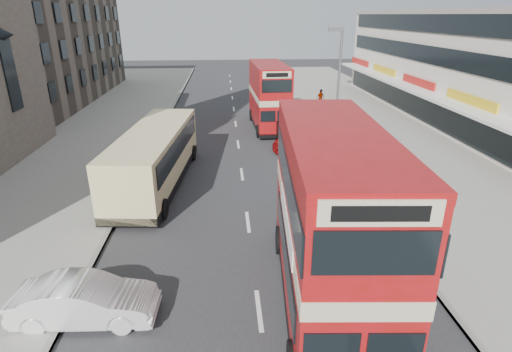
# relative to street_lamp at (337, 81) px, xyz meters

# --- Properties ---
(road_surface) EXTENTS (12.00, 90.00, 0.01)m
(road_surface) POSITION_rel_street_lamp_xyz_m (-6.52, 2.00, -4.78)
(road_surface) COLOR #28282B
(road_surface) RESTS_ON ground
(pavement_right) EXTENTS (12.00, 90.00, 0.15)m
(pavement_right) POSITION_rel_street_lamp_xyz_m (5.48, 2.00, -4.71)
(pavement_right) COLOR gray
(pavement_right) RESTS_ON ground
(pavement_left) EXTENTS (12.00, 90.00, 0.15)m
(pavement_left) POSITION_rel_street_lamp_xyz_m (-18.52, 2.00, -4.71)
(pavement_left) COLOR gray
(pavement_left) RESTS_ON ground
(kerb_left) EXTENTS (0.20, 90.00, 0.16)m
(kerb_left) POSITION_rel_street_lamp_xyz_m (-12.62, 2.00, -4.71)
(kerb_left) COLOR gray
(kerb_left) RESTS_ON ground
(kerb_right) EXTENTS (0.20, 90.00, 0.16)m
(kerb_right) POSITION_rel_street_lamp_xyz_m (-0.42, 2.00, -4.71)
(kerb_right) COLOR gray
(kerb_right) RESTS_ON ground
(brick_terrace) EXTENTS (14.00, 28.00, 12.00)m
(brick_terrace) POSITION_rel_street_lamp_xyz_m (-28.52, 20.00, 1.22)
(brick_terrace) COLOR #66594C
(brick_terrace) RESTS_ON ground
(commercial_row) EXTENTS (9.90, 46.20, 9.30)m
(commercial_row) POSITION_rel_street_lamp_xyz_m (13.42, 4.00, -0.09)
(commercial_row) COLOR beige
(commercial_row) RESTS_ON ground
(street_lamp) EXTENTS (1.00, 0.20, 8.12)m
(street_lamp) POSITION_rel_street_lamp_xyz_m (0.00, 0.00, 0.00)
(street_lamp) COLOR slate
(street_lamp) RESTS_ON ground
(bus_main) EXTENTS (3.46, 10.37, 5.62)m
(bus_main) POSITION_rel_street_lamp_xyz_m (-4.26, -15.57, -1.83)
(bus_main) COLOR black
(bus_main) RESTS_ON ground
(bus_second) EXTENTS (2.78, 9.19, 5.05)m
(bus_second) POSITION_rel_street_lamp_xyz_m (-3.76, 6.63, -2.13)
(bus_second) COLOR black
(bus_second) RESTS_ON ground
(coach) EXTENTS (3.80, 11.04, 2.87)m
(coach) POSITION_rel_street_lamp_xyz_m (-11.31, -5.10, -3.09)
(coach) COLOR black
(coach) RESTS_ON ground
(car_left_front) EXTENTS (4.40, 1.71, 1.43)m
(car_left_front) POSITION_rel_street_lamp_xyz_m (-11.86, -16.00, -4.07)
(car_left_front) COLOR white
(car_left_front) RESTS_ON ground
(car_right_a) EXTENTS (5.18, 2.12, 1.50)m
(car_right_a) POSITION_rel_street_lamp_xyz_m (-1.65, 0.00, -4.03)
(car_right_a) COLOR #9D0F11
(car_right_a) RESTS_ON ground
(car_right_b) EXTENTS (4.92, 2.46, 1.34)m
(car_right_b) POSITION_rel_street_lamp_xyz_m (-1.23, 4.37, -4.12)
(car_right_b) COLOR red
(car_right_b) RESTS_ON ground
(pedestrian_near) EXTENTS (0.72, 0.61, 1.65)m
(pedestrian_near) POSITION_rel_street_lamp_xyz_m (1.90, -4.18, -3.81)
(pedestrian_near) COLOR gray
(pedestrian_near) RESTS_ON pavement_right
(pedestrian_far) EXTENTS (1.09, 0.94, 1.76)m
(pedestrian_far) POSITION_rel_street_lamp_xyz_m (2.25, 13.78, -3.76)
(pedestrian_far) COLOR gray
(pedestrian_far) RESTS_ON pavement_right
(cyclist) EXTENTS (0.73, 1.98, 1.90)m
(cyclist) POSITION_rel_street_lamp_xyz_m (-2.27, 4.07, -4.15)
(cyclist) COLOR gray
(cyclist) RESTS_ON ground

